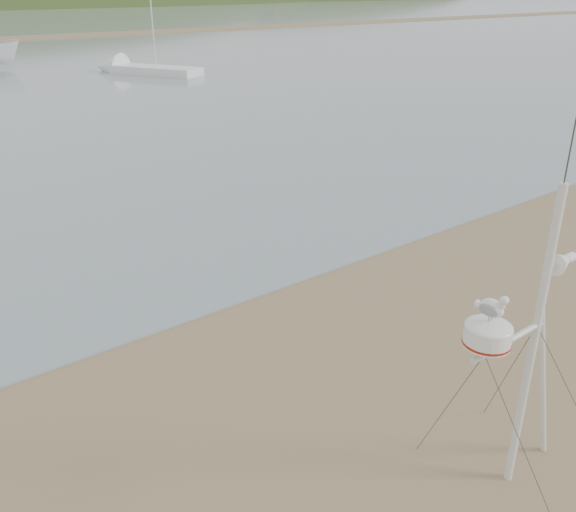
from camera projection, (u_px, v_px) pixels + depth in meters
mast_rig at (522, 408)px, 6.72m from camera, size 1.96×2.09×4.42m
sailboat_white_near at (129, 68)px, 40.73m from camera, size 5.33×8.09×7.97m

